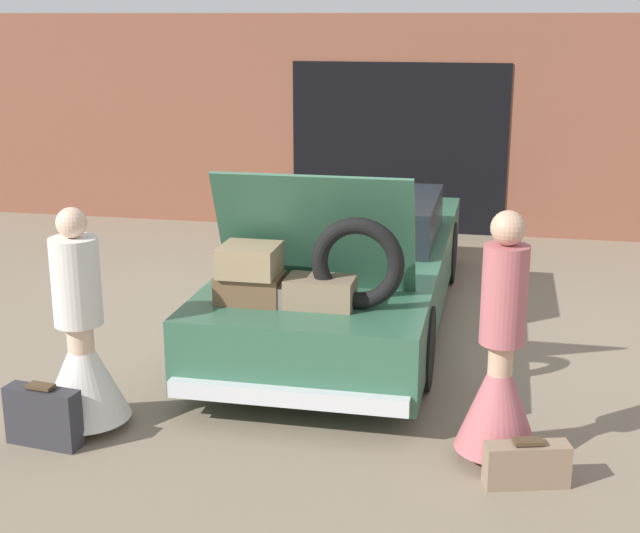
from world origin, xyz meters
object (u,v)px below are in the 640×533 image
object	(u,v)px
person_right	(500,373)
suitcase_beside_left_person	(43,416)
person_left	(82,352)
suitcase_beside_right_person	(527,464)
car	(348,265)

from	to	relation	value
person_right	suitcase_beside_left_person	bearing A→B (deg)	93.86
person_left	suitcase_beside_right_person	xyz separation A→B (m)	(2.99, -0.21, -0.41)
person_right	suitcase_beside_right_person	bearing A→B (deg)	-152.57
suitcase_beside_left_person	suitcase_beside_right_person	size ratio (longest dim) A/B	0.99
suitcase_beside_left_person	suitcase_beside_right_person	world-z (taller)	suitcase_beside_left_person
car	person_right	bearing A→B (deg)	-60.23
person_left	person_right	size ratio (longest dim) A/B	0.95
suitcase_beside_right_person	person_left	bearing A→B (deg)	176.07
suitcase_beside_left_person	car	bearing A→B (deg)	61.62
person_right	suitcase_beside_right_person	distance (m)	0.58
car	suitcase_beside_right_person	distance (m)	3.21
suitcase_beside_right_person	suitcase_beside_left_person	bearing A→B (deg)	-178.06
person_left	suitcase_beside_left_person	world-z (taller)	person_left
person_left	suitcase_beside_left_person	bearing A→B (deg)	-32.74
car	suitcase_beside_right_person	bearing A→B (deg)	-60.03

